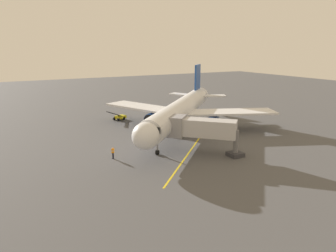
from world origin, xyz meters
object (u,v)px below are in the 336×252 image
airplane (181,110)px  ground_crew_marshaller (113,153)px  jet_bridge (197,128)px  belt_loader_near_nose (119,117)px

airplane → ground_crew_marshaller: size_ratio=19.36×
jet_bridge → ground_crew_marshaller: jet_bridge is taller
belt_loader_near_nose → jet_bridge: bearing=95.4°
airplane → ground_crew_marshaller: (16.04, 8.31, -3.12)m
ground_crew_marshaller → belt_loader_near_nose: size_ratio=0.36×
jet_bridge → belt_loader_near_nose: jet_bridge is taller
jet_bridge → ground_crew_marshaller: (11.83, -3.46, -2.88)m
airplane → jet_bridge: 12.50m
airplane → jet_bridge: airplane is taller
jet_bridge → belt_loader_near_nose: (2.49, -26.26, -3.05)m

